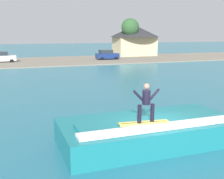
% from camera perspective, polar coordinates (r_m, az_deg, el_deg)
% --- Properties ---
extents(ground_plane, '(260.00, 260.00, 0.00)m').
position_cam_1_polar(ground_plane, '(12.13, 8.81, -11.43)').
color(ground_plane, teal).
extents(wave_crest, '(7.60, 3.57, 1.13)m').
position_cam_1_polar(wave_crest, '(12.37, 7.49, -8.30)').
color(wave_crest, '#1A7A82').
rests_on(wave_crest, ground_plane).
extents(surfboard, '(2.09, 0.66, 0.06)m').
position_cam_1_polar(surfboard, '(11.34, 6.54, -6.76)').
color(surfboard, '#EAD159').
rests_on(surfboard, wave_crest).
extents(surfer, '(1.16, 0.32, 1.58)m').
position_cam_1_polar(surfer, '(11.10, 6.99, -2.30)').
color(surfer, black).
rests_on(surfer, surfboard).
extents(shoreline_bank, '(120.00, 16.88, 0.15)m').
position_cam_1_polar(shoreline_bank, '(49.22, -13.66, 5.60)').
color(shoreline_bank, gray).
rests_on(shoreline_bank, ground_plane).
extents(car_near_shore, '(4.13, 2.16, 1.86)m').
position_cam_1_polar(car_near_shore, '(48.94, -21.44, 6.14)').
color(car_near_shore, silver).
rests_on(car_near_shore, ground_plane).
extents(car_far_shore, '(3.96, 2.31, 1.86)m').
position_cam_1_polar(car_far_shore, '(50.61, -1.04, 7.05)').
color(car_far_shore, navy).
rests_on(car_far_shore, ground_plane).
extents(house_gabled_white, '(10.18, 10.18, 6.44)m').
position_cam_1_polar(house_gabled_white, '(59.61, 4.61, 10.53)').
color(house_gabled_white, beige).
rests_on(house_gabled_white, ground_plane).
extents(tree_tall_bare, '(3.53, 3.53, 7.69)m').
position_cam_1_polar(tree_tall_bare, '(56.81, 3.72, 12.42)').
color(tree_tall_bare, brown).
rests_on(tree_tall_bare, ground_plane).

